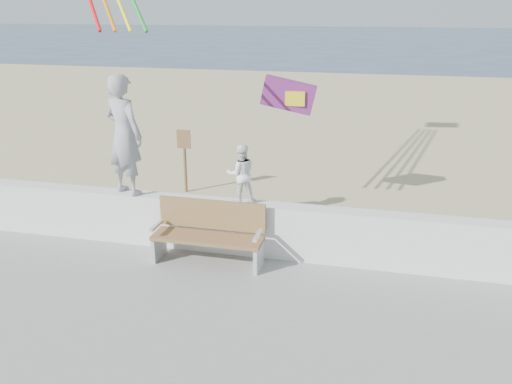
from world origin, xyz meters
TOP-DOWN VIEW (x-y plane):
  - ground at (0.00, 0.00)m, footprint 220.00×220.00m
  - sand at (0.00, 9.00)m, footprint 90.00×40.00m
  - seawall at (0.00, 2.00)m, footprint 30.00×0.35m
  - adult at (-2.13, 2.00)m, footprint 0.87×0.73m
  - child at (-0.10, 2.00)m, footprint 0.59×0.53m
  - bench at (-0.52, 1.55)m, footprint 1.80×0.57m
  - parafoil_kite at (0.23, 4.51)m, footprint 1.15×0.41m
  - sign at (-2.25, 5.01)m, footprint 0.32×0.07m

SIDE VIEW (x-z plane):
  - ground at x=0.00m, z-range 0.00..0.00m
  - sand at x=0.00m, z-range 0.00..0.08m
  - seawall at x=0.00m, z-range 0.18..1.08m
  - bench at x=-0.52m, z-range 0.19..1.19m
  - sign at x=-2.25m, z-range 0.21..1.67m
  - child at x=-0.10m, z-range 1.08..2.06m
  - adult at x=-2.13m, z-range 1.08..3.13m
  - parafoil_kite at x=0.23m, z-range 2.09..2.86m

